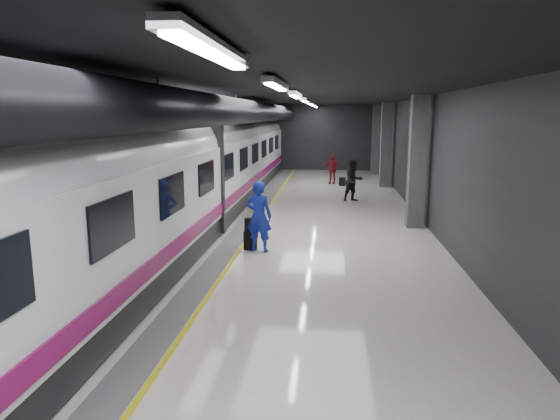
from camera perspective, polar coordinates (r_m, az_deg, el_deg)
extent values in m
plane|color=silver|center=(15.92, -0.20, -3.14)|extent=(40.00, 40.00, 0.00)
cube|color=black|center=(15.47, -0.21, 13.26)|extent=(10.00, 40.00, 0.02)
cube|color=#28282B|center=(35.44, 3.22, 8.23)|extent=(10.00, 0.02, 4.50)
cube|color=#28282B|center=(16.81, -17.48, 4.89)|extent=(0.02, 40.00, 4.50)
cube|color=#28282B|center=(15.82, 18.18, 4.51)|extent=(0.02, 40.00, 4.50)
cube|color=slate|center=(16.12, -4.98, -2.99)|extent=(0.65, 39.80, 0.01)
cube|color=yellow|center=(16.05, -3.58, -3.02)|extent=(0.10, 39.80, 0.01)
cylinder|color=black|center=(15.64, -5.04, 11.18)|extent=(0.80, 38.00, 0.80)
cube|color=silver|center=(4.52, -7.63, 17.83)|extent=(0.22, 2.60, 0.10)
cube|color=silver|center=(9.44, -0.41, 14.22)|extent=(0.22, 2.60, 0.10)
cube|color=silver|center=(14.41, 1.80, 13.04)|extent=(0.22, 2.60, 0.10)
cube|color=silver|center=(19.40, 2.87, 12.46)|extent=(0.22, 2.60, 0.10)
cube|color=silver|center=(24.40, 3.49, 12.12)|extent=(0.22, 2.60, 0.10)
cube|color=silver|center=(29.39, 3.91, 11.89)|extent=(0.22, 2.60, 0.10)
cube|color=silver|center=(33.39, 4.15, 11.75)|extent=(0.22, 2.60, 0.10)
cube|color=#515154|center=(17.69, 15.39, 5.27)|extent=(0.55, 0.55, 4.50)
cube|color=#515154|center=(27.57, 12.00, 7.28)|extent=(0.55, 0.55, 4.50)
cube|color=#515154|center=(33.53, 10.92, 7.91)|extent=(0.55, 0.55, 4.50)
cube|color=black|center=(16.49, -11.50, -1.62)|extent=(2.80, 38.00, 0.60)
cube|color=white|center=(16.26, -11.69, 3.21)|extent=(2.90, 38.00, 2.20)
cylinder|color=white|center=(16.16, -11.82, 6.55)|extent=(2.80, 38.00, 2.80)
cube|color=#800B52|center=(16.00, -6.55, 0.34)|extent=(0.04, 38.00, 0.35)
cube|color=black|center=(16.23, -11.72, 4.08)|extent=(3.05, 0.25, 3.80)
cube|color=black|center=(8.29, -18.55, -1.52)|extent=(0.05, 1.60, 0.85)
cube|color=black|center=(11.04, -12.20, 1.77)|extent=(0.05, 1.60, 0.85)
cube|color=black|center=(13.90, -8.41, 3.72)|extent=(0.05, 1.60, 0.85)
cube|color=black|center=(16.80, -5.91, 4.99)|extent=(0.05, 1.60, 0.85)
cube|color=black|center=(19.74, -4.15, 5.88)|extent=(0.05, 1.60, 0.85)
cube|color=black|center=(22.69, -2.84, 6.53)|extent=(0.05, 1.60, 0.85)
cube|color=black|center=(25.65, -1.83, 7.04)|extent=(0.05, 1.60, 0.85)
cube|color=black|center=(28.62, -1.03, 7.43)|extent=(0.05, 1.60, 0.85)
cube|color=black|center=(31.60, -0.38, 7.75)|extent=(0.05, 1.60, 0.85)
imported|color=#1B2ECD|center=(14.11, -2.43, -0.72)|extent=(0.82, 0.61, 2.04)
cube|color=black|center=(14.44, -3.42, -3.51)|extent=(0.39, 0.32, 0.54)
cube|color=black|center=(14.34, -3.44, -1.69)|extent=(0.32, 0.23, 0.39)
imported|color=black|center=(22.64, 8.39, 3.34)|extent=(1.14, 1.07, 1.88)
imported|color=maroon|center=(28.42, 5.97, 4.66)|extent=(1.02, 0.60, 1.63)
cube|color=black|center=(27.65, 7.13, 3.24)|extent=(0.37, 0.32, 0.47)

